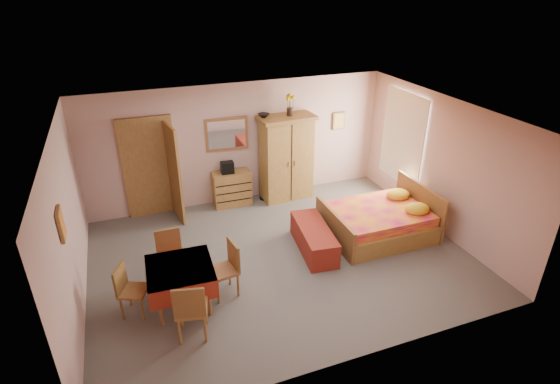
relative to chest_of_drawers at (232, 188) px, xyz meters
name	(u,v)px	position (x,y,z in m)	size (l,w,h in m)	color
floor	(281,257)	(0.27, -2.27, -0.38)	(6.50, 6.50, 0.00)	#68645C
ceiling	(281,116)	(0.27, -2.27, 2.22)	(6.50, 6.50, 0.00)	brown
wall_back	(239,143)	(0.27, 0.23, 0.92)	(6.50, 0.10, 2.60)	tan
wall_front	(356,281)	(0.27, -4.77, 0.92)	(6.50, 0.10, 2.60)	tan
wall_left	(68,228)	(-2.98, -2.27, 0.92)	(0.10, 5.00, 2.60)	tan
wall_right	(441,165)	(3.52, -2.27, 0.92)	(0.10, 5.00, 2.60)	tan
doorway	(150,168)	(-1.63, 0.20, 0.65)	(1.06, 0.12, 2.15)	#9E6B35
window	(403,138)	(3.48, -1.07, 1.07)	(0.08, 1.40, 1.95)	white
picture_left	(61,224)	(-2.95, -2.87, 1.32)	(0.04, 0.32, 0.42)	orange
picture_back	(339,121)	(2.62, 0.20, 1.17)	(0.30, 0.04, 0.40)	#D8BF59
chest_of_drawers	(232,188)	(0.00, 0.00, 0.00)	(0.80, 0.40, 0.76)	#9F6F36
wall_mirror	(227,134)	(0.00, 0.21, 1.17)	(0.91, 0.05, 0.72)	white
stereo	(227,168)	(-0.08, 0.00, 0.51)	(0.27, 0.20, 0.25)	black
floor_lamp	(264,158)	(0.75, -0.01, 0.61)	(0.25, 0.25, 1.97)	black
wardrobe	(286,158)	(1.23, -0.09, 0.56)	(1.20, 0.62, 1.89)	#A37637
sunflower_vase	(290,105)	(1.31, -0.07, 1.74)	(0.18, 0.18, 0.46)	yellow
bed	(378,214)	(2.30, -2.20, 0.07)	(1.95, 1.53, 0.90)	#C51357
bench	(314,239)	(0.93, -2.25, -0.15)	(0.52, 1.40, 0.47)	maroon
dining_table	(182,286)	(-1.56, -2.92, -0.03)	(0.96, 0.96, 0.70)	maroon
chair_south	(191,308)	(-1.52, -3.57, 0.09)	(0.43, 0.43, 0.94)	#A06C36
chair_north	(171,259)	(-1.62, -2.28, 0.07)	(0.41, 0.41, 0.89)	brown
chair_west	(134,290)	(-2.24, -2.85, 0.03)	(0.38, 0.38, 0.83)	#9D6735
chair_east	(223,270)	(-0.91, -2.88, 0.07)	(0.41, 0.41, 0.90)	#9B6134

